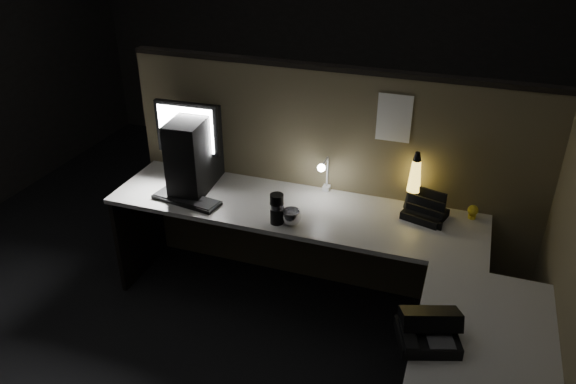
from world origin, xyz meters
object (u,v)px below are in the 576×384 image
(lava_lamp, at_px, (414,185))
(desk_phone, at_px, (427,329))
(monitor, at_px, (188,135))
(pc_tower, at_px, (195,152))
(keyboard, at_px, (187,200))

(lava_lamp, height_order, desk_phone, lava_lamp)
(lava_lamp, bearing_deg, monitor, -175.30)
(pc_tower, relative_size, keyboard, 1.10)
(monitor, height_order, desk_phone, monitor)
(keyboard, bearing_deg, lava_lamp, 24.68)
(keyboard, distance_m, desk_phone, 1.72)
(pc_tower, relative_size, lava_lamp, 1.31)
(lava_lamp, xyz_separation_m, desk_phone, (0.23, -1.12, -0.10))
(monitor, relative_size, lava_lamp, 1.47)
(pc_tower, relative_size, monitor, 0.89)
(keyboard, bearing_deg, monitor, 119.71)
(keyboard, height_order, lava_lamp, lava_lamp)
(monitor, xyz_separation_m, keyboard, (0.10, -0.27, -0.32))
(lava_lamp, bearing_deg, pc_tower, -172.57)
(monitor, bearing_deg, pc_tower, -41.93)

